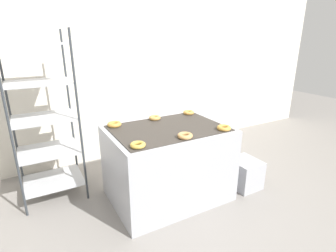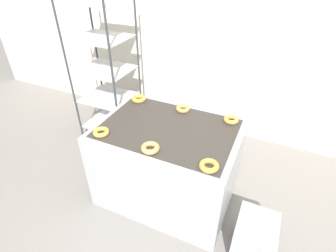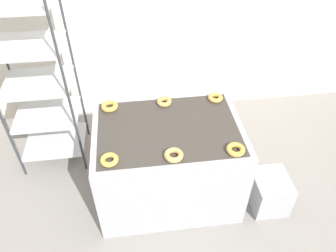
% 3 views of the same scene
% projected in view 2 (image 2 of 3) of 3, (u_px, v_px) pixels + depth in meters
% --- Properties ---
extents(ground_plane, '(14.00, 14.00, 0.00)m').
position_uv_depth(ground_plane, '(134.00, 249.00, 2.31)').
color(ground_plane, gray).
extents(wall_back, '(8.00, 0.05, 2.80)m').
position_uv_depth(wall_back, '(217.00, 28.00, 3.11)').
color(wall_back, silver).
rests_on(wall_back, ground_plane).
extents(fryer_machine, '(1.29, 0.93, 0.85)m').
position_uv_depth(fryer_machine, '(168.00, 163.00, 2.60)').
color(fryer_machine, '#A8AAB2').
rests_on(fryer_machine, ground_plane).
extents(baking_rack_cart, '(0.66, 0.58, 1.87)m').
position_uv_depth(baking_rack_cart, '(105.00, 70.00, 3.21)').
color(baking_rack_cart, '#33383D').
rests_on(baking_rack_cart, ground_plane).
extents(glaze_bin, '(0.33, 0.37, 0.35)m').
position_uv_depth(glaze_bin, '(254.00, 236.00, 2.22)').
color(glaze_bin, '#A8AAB2').
rests_on(glaze_bin, ground_plane).
extents(donut_near_left, '(0.14, 0.14, 0.04)m').
position_uv_depth(donut_near_left, '(101.00, 132.00, 2.27)').
color(donut_near_left, gold).
rests_on(donut_near_left, fryer_machine).
extents(donut_near_center, '(0.15, 0.15, 0.04)m').
position_uv_depth(donut_near_center, '(150.00, 148.00, 2.09)').
color(donut_near_center, tan).
rests_on(donut_near_center, fryer_machine).
extents(donut_near_right, '(0.15, 0.15, 0.04)m').
position_uv_depth(donut_near_right, '(209.00, 166.00, 1.92)').
color(donut_near_right, gold).
rests_on(donut_near_right, fryer_machine).
extents(donut_far_left, '(0.15, 0.15, 0.05)m').
position_uv_depth(donut_far_left, '(139.00, 99.00, 2.77)').
color(donut_far_left, gold).
rests_on(donut_far_left, fryer_machine).
extents(donut_far_center, '(0.14, 0.14, 0.04)m').
position_uv_depth(donut_far_center, '(183.00, 108.00, 2.60)').
color(donut_far_center, tan).
rests_on(donut_far_center, fryer_machine).
extents(donut_far_right, '(0.14, 0.14, 0.04)m').
position_uv_depth(donut_far_right, '(231.00, 120.00, 2.44)').
color(donut_far_right, gold).
rests_on(donut_far_right, fryer_machine).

